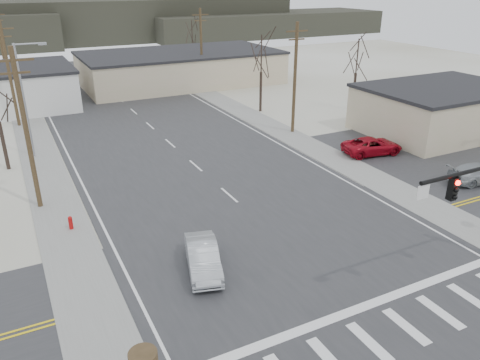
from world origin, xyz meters
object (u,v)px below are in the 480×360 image
(car_far_a, at_px, (149,83))
(car_parked_silver, at_px, (479,173))
(car_far_b, at_px, (87,82))
(car_parked_red, at_px, (372,146))
(fire_hydrant, at_px, (71,223))
(car_parked_dark_b, at_px, (419,124))
(sedan_crossing, at_px, (203,257))

(car_far_a, relative_size, car_parked_silver, 0.99)
(car_far_b, bearing_deg, car_parked_red, -87.23)
(fire_hydrant, relative_size, car_parked_red, 0.17)
(car_far_a, height_order, car_parked_silver, car_parked_silver)
(car_far_b, height_order, car_parked_dark_b, car_parked_dark_b)
(fire_hydrant, relative_size, car_far_b, 0.24)
(car_far_b, bearing_deg, car_parked_dark_b, -75.15)
(fire_hydrant, height_order, car_far_a, car_far_a)
(car_parked_silver, bearing_deg, car_far_b, 32.41)
(car_far_b, distance_m, car_parked_red, 40.89)
(sedan_crossing, bearing_deg, car_parked_dark_b, 39.51)
(fire_hydrant, relative_size, car_parked_dark_b, 0.21)
(car_far_a, xyz_separation_m, car_parked_red, (9.03, -32.93, 0.01))
(car_parked_dark_b, bearing_deg, car_far_a, 13.07)
(car_parked_dark_b, bearing_deg, sedan_crossing, 96.77)
(car_far_b, relative_size, car_parked_silver, 0.78)
(car_parked_red, height_order, car_parked_silver, car_parked_red)
(sedan_crossing, xyz_separation_m, car_parked_dark_b, (27.38, 12.11, -0.04))
(fire_hydrant, bearing_deg, sedan_crossing, -54.31)
(fire_hydrant, relative_size, car_far_a, 0.19)
(car_far_b, height_order, car_parked_silver, car_parked_silver)
(sedan_crossing, distance_m, car_far_b, 46.85)
(car_far_a, height_order, car_far_b, car_far_a)
(fire_hydrant, relative_size, sedan_crossing, 0.20)
(fire_hydrant, height_order, car_parked_red, car_parked_red)
(sedan_crossing, height_order, car_parked_dark_b, sedan_crossing)
(car_parked_red, distance_m, car_parked_dark_b, 8.90)
(car_far_a, relative_size, car_parked_red, 0.92)
(fire_hydrant, height_order, car_parked_silver, car_parked_silver)
(sedan_crossing, xyz_separation_m, car_parked_silver, (21.78, 1.20, -0.04))
(fire_hydrant, xyz_separation_m, car_far_a, (15.20, 34.81, 0.27))
(car_parked_red, distance_m, car_parked_silver, 8.45)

